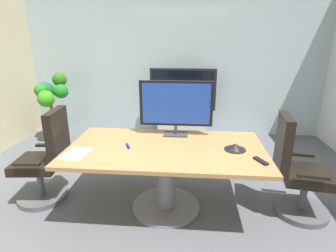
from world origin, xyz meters
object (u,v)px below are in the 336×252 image
at_px(office_chair_right, 297,174).
at_px(conference_table, 166,163).
at_px(wall_display_unit, 182,115).
at_px(conference_phone, 235,147).
at_px(potted_plant, 51,102).
at_px(office_chair_left, 46,164).
at_px(tv_monitor, 176,105).
at_px(remote_control, 261,161).

bearing_deg(office_chair_right, conference_table, 99.69).
xyz_separation_m(conference_table, office_chair_right, (1.38, 0.04, -0.10)).
bearing_deg(conference_table, wall_display_unit, 87.71).
bearing_deg(office_chair_right, conference_phone, 102.61).
relative_size(conference_table, potted_plant, 1.67).
bearing_deg(office_chair_right, office_chair_left, 97.77).
bearing_deg(conference_phone, tv_monitor, 147.42).
bearing_deg(office_chair_left, potted_plant, -160.13).
xyz_separation_m(tv_monitor, remote_control, (0.83, -0.67, -0.35)).
xyz_separation_m(tv_monitor, conference_phone, (0.63, -0.40, -0.33)).
distance_m(conference_table, conference_phone, 0.74).
bearing_deg(wall_display_unit, office_chair_left, -123.32).
distance_m(office_chair_left, office_chair_right, 2.76).
xyz_separation_m(conference_table, conference_phone, (0.71, -0.01, 0.21)).
bearing_deg(remote_control, tv_monitor, 115.18).
relative_size(wall_display_unit, potted_plant, 1.06).
relative_size(office_chair_left, remote_control, 6.41).
relative_size(office_chair_right, potted_plant, 0.89).
bearing_deg(potted_plant, remote_control, -34.92).
xyz_separation_m(conference_table, wall_display_unit, (0.09, 2.29, -0.11)).
bearing_deg(office_chair_right, potted_plant, 70.60).
bearing_deg(office_chair_left, conference_table, 82.58).
bearing_deg(tv_monitor, office_chair_left, -167.03).
distance_m(office_chair_left, conference_phone, 2.12).
height_order(conference_table, tv_monitor, tv_monitor).
height_order(conference_table, conference_phone, conference_phone).
xyz_separation_m(office_chair_right, conference_phone, (-0.67, -0.05, 0.31)).
bearing_deg(remote_control, office_chair_left, 145.91).
height_order(office_chair_left, wall_display_unit, wall_display_unit).
bearing_deg(conference_phone, wall_display_unit, 105.03).
xyz_separation_m(wall_display_unit, potted_plant, (-2.35, -0.36, 0.29)).
height_order(office_chair_right, potted_plant, potted_plant).
distance_m(tv_monitor, wall_display_unit, 2.01).
relative_size(conference_table, office_chair_right, 1.88).
xyz_separation_m(office_chair_right, tv_monitor, (-1.30, 0.35, 0.64)).
bearing_deg(conference_table, tv_monitor, 78.38).
height_order(wall_display_unit, conference_phone, wall_display_unit).
xyz_separation_m(conference_table, tv_monitor, (0.08, 0.39, 0.54)).
height_order(potted_plant, remote_control, potted_plant).
height_order(office_chair_right, tv_monitor, tv_monitor).
relative_size(tv_monitor, potted_plant, 0.68).
bearing_deg(office_chair_left, tv_monitor, 97.73).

